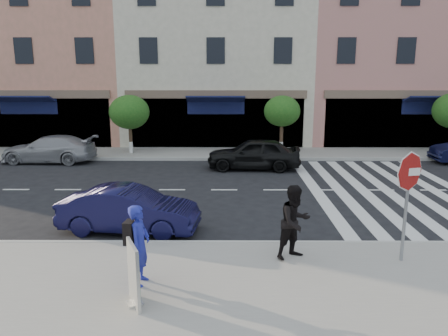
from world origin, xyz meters
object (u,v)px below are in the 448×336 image
car_far_left (49,149)px  walker (295,222)px  photographer (139,245)px  car_near_mid (129,210)px  poster_board (134,275)px  car_far_mid (254,154)px  stop_sign (409,183)px

car_far_left → walker: bearing=44.7°
photographer → car_near_mid: bearing=24.4°
walker → car_far_left: (-10.38, 11.55, -0.37)m
poster_board → car_near_mid: size_ratio=0.31×
poster_board → car_far_mid: car_far_mid is taller
walker → car_far_left: 15.53m
stop_sign → car_far_mid: 10.68m
car_far_left → car_far_mid: 10.15m
car_far_left → car_far_mid: bearing=84.3°
stop_sign → photographer: 6.07m
photographer → poster_board: 0.88m
car_near_mid → photographer: bearing=-157.3°
poster_board → car_far_left: (-7.04, 13.68, -0.09)m
photographer → car_far_mid: bearing=-6.5°
poster_board → car_near_mid: 4.33m
walker → car_far_mid: 10.06m
car_far_mid → photographer: bearing=-11.7°
poster_board → car_far_left: poster_board is taller
stop_sign → photographer: bearing=178.2°
photographer → car_far_left: photographer is taller
stop_sign → car_near_mid: stop_sign is taller
car_near_mid → car_far_mid: car_far_mid is taller
car_near_mid → car_far_mid: size_ratio=0.92×
stop_sign → car_far_left: 17.46m
photographer → car_far_mid: size_ratio=0.40×
car_far_mid → car_far_left: bearing=-95.1°
photographer → walker: bearing=-60.6°
stop_sign → car_near_mid: 7.33m
car_far_left → photographer: bearing=31.4°
poster_board → car_near_mid: (-1.00, 4.21, -0.10)m
stop_sign → walker: (-2.49, 0.17, -1.00)m
stop_sign → poster_board: size_ratio=2.12×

